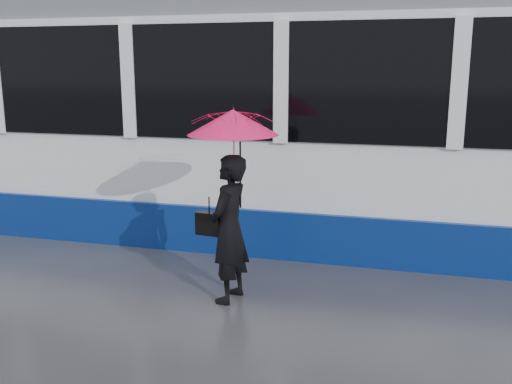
% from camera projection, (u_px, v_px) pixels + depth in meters
% --- Properties ---
extents(ground, '(90.00, 90.00, 0.00)m').
position_uv_depth(ground, '(245.00, 296.00, 6.06)').
color(ground, '#2C2C31').
rests_on(ground, ground).
extents(rails, '(34.00, 1.51, 0.02)m').
position_uv_depth(rails, '(293.00, 231.00, 8.41)').
color(rails, '#3F3D38').
rests_on(rails, ground).
extents(tram, '(26.00, 2.56, 3.35)m').
position_uv_depth(tram, '(81.00, 115.00, 8.94)').
color(tram, white).
rests_on(tram, ground).
extents(woman, '(0.44, 0.61, 1.53)m').
position_uv_depth(woman, '(229.00, 229.00, 5.81)').
color(woman, black).
rests_on(woman, ground).
extents(umbrella, '(1.02, 1.02, 1.04)m').
position_uv_depth(umbrella, '(233.00, 140.00, 5.60)').
color(umbrella, '#F9156E').
rests_on(umbrella, ground).
extents(handbag, '(0.29, 0.16, 0.42)m').
position_uv_depth(handbag, '(209.00, 223.00, 5.88)').
color(handbag, black).
rests_on(handbag, ground).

